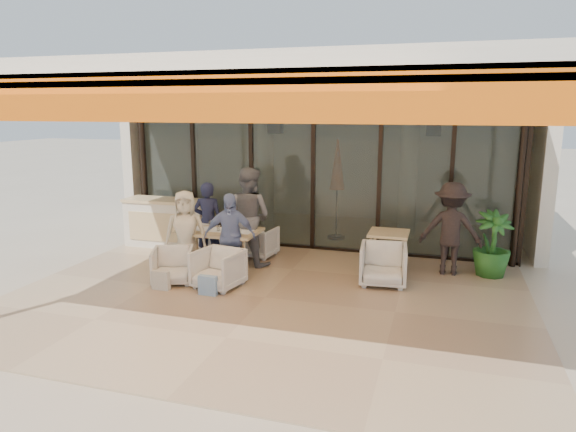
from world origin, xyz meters
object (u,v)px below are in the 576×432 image
at_px(host_counter, 168,223).
at_px(chair_far_left, 220,239).
at_px(chair_near_left, 173,264).
at_px(chair_far_right, 258,241).
at_px(diner_navy, 208,222).
at_px(potted_palm, 492,244).
at_px(diner_cream, 186,233).
at_px(side_chair, 383,263).
at_px(diner_periwinkle, 230,237).
at_px(dining_table, 218,233).
at_px(chair_near_right, 218,267).
at_px(side_table, 389,238).
at_px(diner_grey, 249,216).
at_px(standing_woman, 451,229).

height_order(host_counter, chair_far_left, host_counter).
relative_size(chair_far_left, chair_near_left, 0.90).
bearing_deg(chair_far_right, diner_navy, 37.43).
bearing_deg(chair_far_right, potted_palm, -172.77).
height_order(host_counter, diner_navy, diner_navy).
relative_size(diner_cream, side_chair, 1.96).
xyz_separation_m(chair_far_right, diner_cream, (-0.84, -1.40, 0.42)).
bearing_deg(diner_cream, host_counter, 109.35).
bearing_deg(host_counter, diner_periwinkle, -36.56).
distance_m(host_counter, dining_table, 2.00).
height_order(dining_table, chair_near_right, dining_table).
distance_m(dining_table, side_table, 3.09).
relative_size(chair_far_left, diner_navy, 0.39).
bearing_deg(side_table, diner_grey, -173.37).
bearing_deg(chair_far_left, potted_palm, -176.47).
height_order(host_counter, side_table, host_counter).
xyz_separation_m(chair_far_right, diner_periwinkle, (0.00, -1.40, 0.42)).
distance_m(chair_far_right, diner_grey, 0.78).
height_order(host_counter, dining_table, host_counter).
distance_m(chair_far_right, chair_near_right, 1.90).
relative_size(host_counter, side_chair, 2.38).
bearing_deg(chair_far_right, chair_near_left, 72.82).
distance_m(diner_navy, side_table, 3.43).
height_order(host_counter, diner_periwinkle, diner_periwinkle).
bearing_deg(standing_woman, dining_table, 14.33).
relative_size(chair_far_left, potted_palm, 0.51).
bearing_deg(chair_far_left, side_table, 179.71).
relative_size(host_counter, diner_periwinkle, 1.22).
bearing_deg(side_table, diner_periwinkle, -155.05).
bearing_deg(diner_periwinkle, diner_navy, 118.33).
height_order(chair_far_left, chair_near_right, chair_near_right).
relative_size(chair_far_right, potted_palm, 0.57).
distance_m(side_chair, standing_woman, 1.46).
xyz_separation_m(dining_table, chair_far_right, (0.43, 0.94, -0.35)).
bearing_deg(host_counter, chair_near_left, -58.58).
height_order(dining_table, chair_far_right, dining_table).
relative_size(chair_far_left, diner_grey, 0.33).
xyz_separation_m(host_counter, standing_woman, (5.73, -0.20, 0.30)).
xyz_separation_m(chair_far_left, side_table, (3.42, -0.20, 0.34)).
bearing_deg(chair_near_right, diner_grey, 100.75).
height_order(chair_near_left, potted_palm, potted_palm).
bearing_deg(diner_navy, diner_cream, 79.28).
height_order(chair_far_left, chair_far_right, chair_far_right).
height_order(chair_far_left, diner_grey, diner_grey).
bearing_deg(side_chair, chair_far_left, 158.88).
height_order(diner_navy, side_chair, diner_navy).
relative_size(chair_near_right, diner_navy, 0.47).
height_order(diner_grey, diner_cream, diner_grey).
xyz_separation_m(diner_cream, standing_woman, (4.48, 1.35, 0.07)).
xyz_separation_m(diner_grey, potted_palm, (4.34, 0.54, -0.34)).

